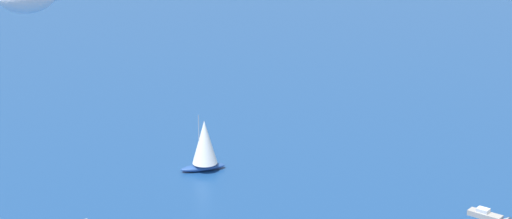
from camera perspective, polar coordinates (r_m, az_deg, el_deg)
sailboat_trailing at (r=202.42m, az=-3.29°, el=-2.25°), size 7.49×10.55×13.26m
motorboat_ahead at (r=185.83m, az=14.62°, el=-6.56°), size 6.29×8.33×2.45m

